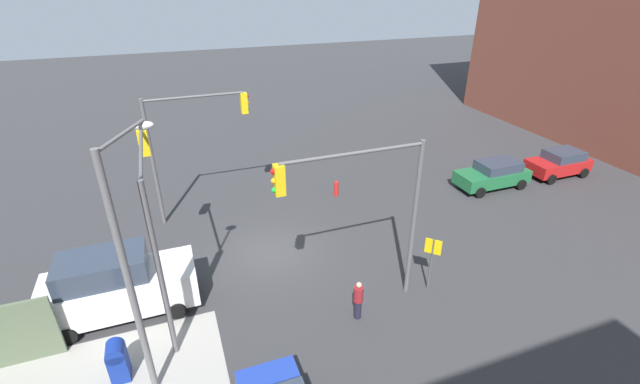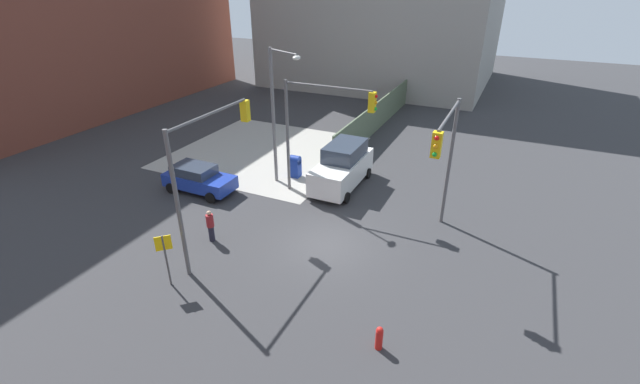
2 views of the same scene
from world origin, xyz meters
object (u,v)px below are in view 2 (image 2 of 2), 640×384
fire_hydrant (379,338)px  pedestrian_crossing (210,225)px  traffic_signal_se_corner (446,151)px  van_white_delivery (343,166)px  traffic_signal_nw_corner (207,157)px  hatchback_blue (198,178)px  street_lamp_corner (277,108)px  mailbox_blue (295,166)px  traffic_signal_ne_corner (319,119)px  smokestack (196,1)px

fire_hydrant → pedestrian_crossing: 9.87m
traffic_signal_se_corner → van_white_delivery: (3.63, 6.30, -3.32)m
traffic_signal_nw_corner → hatchback_blue: bearing=46.8°
street_lamp_corner → fire_hydrant: bearing=-136.1°
hatchback_blue → mailbox_blue: bearing=-44.6°
fire_hydrant → hatchback_blue: bearing=62.5°
traffic_signal_se_corner → fire_hydrant: 8.66m
hatchback_blue → van_white_delivery: bearing=-59.9°
traffic_signal_nw_corner → traffic_signal_ne_corner: bearing=-16.1°
smokestack → mailbox_blue: 34.40m
smokestack → traffic_signal_nw_corner: smokestack is taller
street_lamp_corner → van_white_delivery: bearing=-71.8°
traffic_signal_se_corner → hatchback_blue: 14.20m
traffic_signal_nw_corner → mailbox_blue: 9.46m
mailbox_blue → traffic_signal_se_corner: bearing=-110.7°
street_lamp_corner → mailbox_blue: (1.16, -0.47, -3.94)m
traffic_signal_se_corner → street_lamp_corner: 10.26m
pedestrian_crossing → traffic_signal_nw_corner: bearing=-135.2°
street_lamp_corner → smokestack: bearing=46.3°
traffic_signal_ne_corner → van_white_delivery: size_ratio=1.20×
traffic_signal_nw_corner → fire_hydrant: bearing=-106.5°
fire_hydrant → traffic_signal_se_corner: bearing=-2.3°
traffic_signal_se_corner → pedestrian_crossing: traffic_signal_se_corner is taller
mailbox_blue → van_white_delivery: bearing=-89.2°
street_lamp_corner → traffic_signal_nw_corner: bearing=-172.6°
street_lamp_corner → traffic_signal_se_corner: bearing=-103.7°
pedestrian_crossing → street_lamp_corner: bearing=-11.8°
hatchback_blue → pedestrian_crossing: 5.62m
traffic_signal_nw_corner → mailbox_blue: bearing=3.3°
fire_hydrant → pedestrian_crossing: pedestrian_crossing is taller
traffic_signal_se_corner → van_white_delivery: bearing=60.1°
van_white_delivery → smokestack: bearing=51.8°
traffic_signal_ne_corner → van_white_delivery: bearing=-22.0°
traffic_signal_se_corner → pedestrian_crossing: (-4.62, 9.70, -3.75)m
traffic_signal_nw_corner → van_white_delivery: 9.68m
hatchback_blue → pedestrian_crossing: size_ratio=2.57×
traffic_signal_se_corner → van_white_delivery: traffic_signal_se_corner is taller
traffic_signal_nw_corner → traffic_signal_se_corner: (5.04, -9.00, -0.03)m
traffic_signal_se_corner → traffic_signal_ne_corner: same height
traffic_signal_ne_corner → fire_hydrant: (-9.50, -6.71, -4.13)m
van_white_delivery → mailbox_blue: bearing=90.8°
mailbox_blue → fire_hydrant: 14.50m
mailbox_blue → traffic_signal_ne_corner: bearing=-124.3°
traffic_signal_se_corner → fire_hydrant: size_ratio=6.91×
traffic_signal_se_corner → mailbox_blue: bearing=69.3°
smokestack → van_white_delivery: bearing=-128.2°
traffic_signal_se_corner → traffic_signal_ne_corner: size_ratio=1.00×
fire_hydrant → pedestrian_crossing: (3.00, 9.40, 0.36)m
hatchback_blue → van_white_delivery: van_white_delivery is taller
mailbox_blue → hatchback_blue: bearing=135.4°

